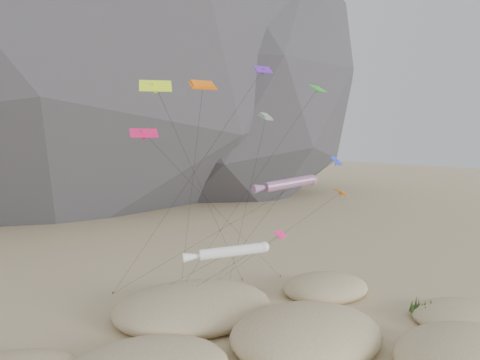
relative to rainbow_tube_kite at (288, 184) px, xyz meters
name	(u,v)px	position (x,y,z in m)	size (l,w,h in m)	color
dunes	(269,348)	(-7.14, -6.62, -12.82)	(51.90, 39.82, 4.20)	#CCB789
dune_grass	(289,348)	(-5.89, -7.68, -12.70)	(42.75, 29.44, 1.53)	black
kite_stakes	(194,289)	(-4.44, 11.97, -13.41)	(20.81, 6.75, 0.30)	#3F2D1E
rainbow_tube_kite	(288,184)	(0.00, 0.00, 0.00)	(7.54, 14.54, 14.40)	#FF4C1A
white_tube_kite	(229,252)	(-9.11, -3.43, -5.06)	(7.14, 18.40, 9.23)	silver
orange_parafoil	(203,88)	(-7.07, 4.75, 9.56)	(5.00, 13.26, 23.88)	orange
multi_parafoil	(265,119)	(-0.47, 3.20, 6.55)	(2.71, 10.77, 20.80)	#D95316
delta_kites	(254,137)	(-3.76, 0.59, 4.68)	(25.28, 20.84, 24.73)	#551CA4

